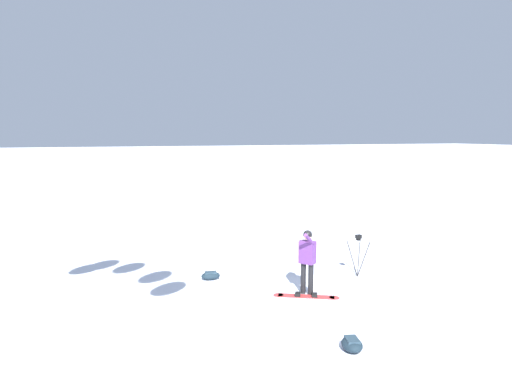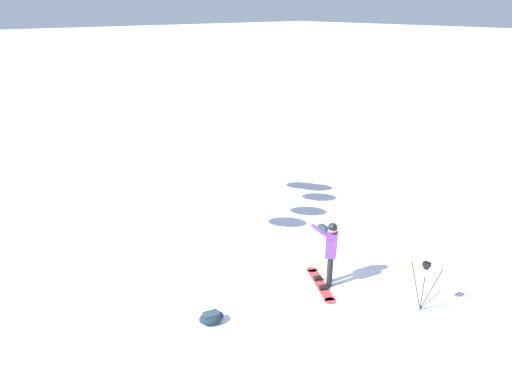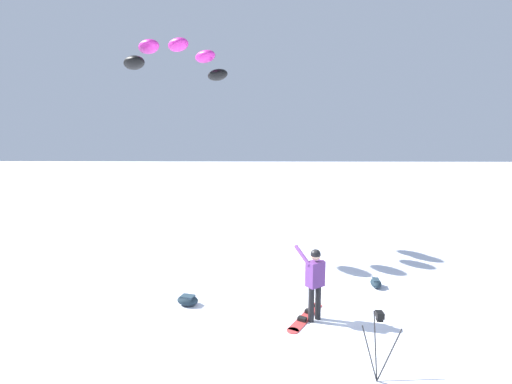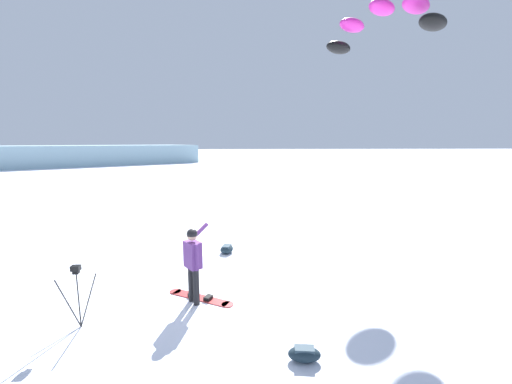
# 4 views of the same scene
# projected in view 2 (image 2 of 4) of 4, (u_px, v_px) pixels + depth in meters

# --- Properties ---
(ground_plane) EXTENTS (300.00, 300.00, 0.00)m
(ground_plane) POSITION_uv_depth(u_px,v_px,m) (298.00, 290.00, 11.83)
(ground_plane) COLOR white
(snowboarder) EXTENTS (0.73, 0.56, 1.76)m
(snowboarder) POSITION_uv_depth(u_px,v_px,m) (331.00, 247.00, 11.67)
(snowboarder) COLOR black
(snowboarder) RESTS_ON ground_plane
(snowboard) EXTENTS (0.97, 1.55, 0.10)m
(snowboard) POSITION_uv_depth(u_px,v_px,m) (321.00, 284.00, 12.02)
(snowboard) COLOR #B23333
(snowboard) RESTS_ON ground_plane
(gear_bag_large) EXTENTS (0.65, 0.53, 0.25)m
(gear_bag_large) POSITION_uv_depth(u_px,v_px,m) (211.00, 317.00, 10.55)
(gear_bag_large) COLOR #192833
(gear_bag_large) RESTS_ON ground_plane
(camera_tripod) EXTENTS (0.64, 0.65, 1.27)m
(camera_tripod) POSITION_uv_depth(u_px,v_px,m) (425.00, 276.00, 10.70)
(camera_tripod) COLOR #262628
(camera_tripod) RESTS_ON ground_plane
(gear_bag_small) EXTENTS (0.37, 0.58, 0.24)m
(gear_bag_small) POSITION_uv_depth(u_px,v_px,m) (324.00, 229.00, 14.73)
(gear_bag_small) COLOR #192833
(gear_bag_small) RESTS_ON ground_plane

